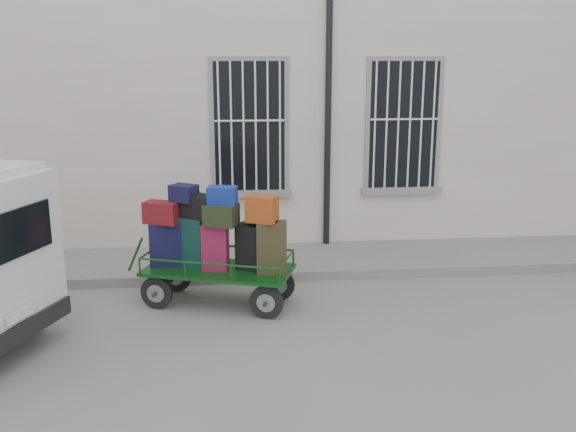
{
  "coord_description": "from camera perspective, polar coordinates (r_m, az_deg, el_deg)",
  "views": [
    {
      "loc": [
        -0.83,
        -8.06,
        3.41
      ],
      "look_at": [
        0.07,
        1.0,
        1.15
      ],
      "focal_mm": 40.0,
      "sensor_mm": 36.0,
      "label": 1
    }
  ],
  "objects": [
    {
      "name": "luggage_cart",
      "position": [
        8.96,
        -6.4,
        -2.36
      ],
      "size": [
        2.44,
        1.53,
        1.71
      ],
      "rotation": [
        0.0,
        0.0,
        -0.32
      ],
      "color": "black",
      "rests_on": "ground"
    },
    {
      "name": "building",
      "position": [
        13.59,
        -2.21,
        12.19
      ],
      "size": [
        24.0,
        5.15,
        6.0
      ],
      "color": "beige",
      "rests_on": "ground"
    },
    {
      "name": "sidewalk",
      "position": [
        10.83,
        -0.98,
        -4.02
      ],
      "size": [
        24.0,
        1.7,
        0.15
      ],
      "primitive_type": "cube",
      "color": "gray",
      "rests_on": "ground"
    },
    {
      "name": "ground",
      "position": [
        8.8,
        0.21,
        -8.88
      ],
      "size": [
        80.0,
        80.0,
        0.0
      ],
      "primitive_type": "plane",
      "color": "slate",
      "rests_on": "ground"
    }
  ]
}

